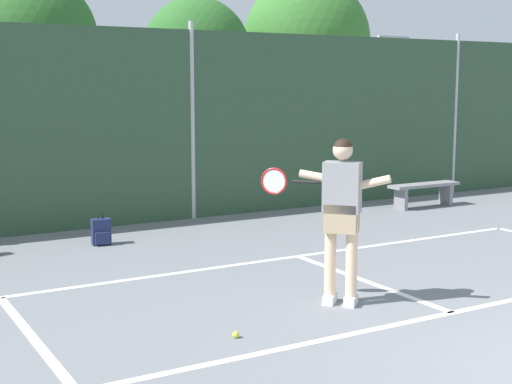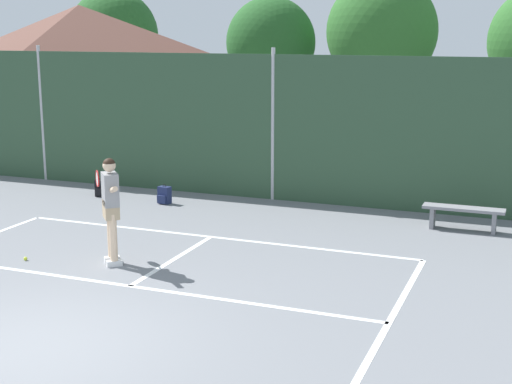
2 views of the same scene
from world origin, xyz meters
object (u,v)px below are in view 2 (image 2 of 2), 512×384
courtside_bench (463,213)px  backpack_navy (164,195)px  tennis_player (110,201)px  tennis_ball (25,259)px  backpack_black (101,188)px

courtside_bench → backpack_navy: bearing=-178.9°
tennis_player → courtside_bench: size_ratio=1.16×
backpack_navy → courtside_bench: bearing=1.1°
tennis_ball → backpack_black: 5.09m
tennis_player → backpack_navy: 4.60m
tennis_player → courtside_bench: tennis_player is taller
tennis_player → tennis_ball: 1.91m
tennis_ball → backpack_navy: bearing=87.4°
tennis_player → tennis_ball: size_ratio=28.10×
tennis_player → courtside_bench: bearing=39.5°
backpack_navy → courtside_bench: (6.70, 0.13, 0.17)m
backpack_black → backpack_navy: (1.79, -0.13, 0.00)m
tennis_ball → courtside_bench: size_ratio=0.04×
courtside_bench → tennis_ball: bearing=-145.0°
tennis_player → courtside_bench: (5.38, 4.44, -0.75)m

